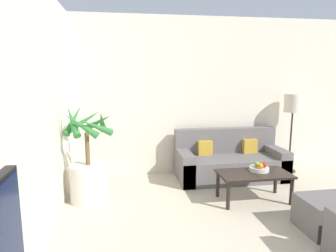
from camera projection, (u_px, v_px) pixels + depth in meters
name	position (u px, v px, depth m)	size (l,w,h in m)	color
wall_back	(263.00, 96.00, 5.42)	(8.29, 0.06, 2.70)	beige
potted_palm	(89.00, 170.00, 4.11)	(0.68, 0.75, 1.35)	beige
sofa_loveseat	(230.00, 162.00, 5.04)	(1.79, 0.76, 0.81)	#605B5B
floor_lamp	(293.00, 107.00, 5.22)	(0.31, 0.31, 1.40)	#2D2823
coffee_table	(254.00, 177.00, 4.11)	(0.98, 0.51, 0.40)	black
fruit_bowl	(259.00, 169.00, 4.18)	(0.27, 0.27, 0.06)	beige
apple_red	(264.00, 165.00, 4.15)	(0.07, 0.07, 0.07)	red
apple_green	(257.00, 164.00, 4.18)	(0.08, 0.08, 0.08)	olive
orange_fruit	(260.00, 166.00, 4.10)	(0.08, 0.08, 0.08)	orange
ottoman	(331.00, 214.00, 3.35)	(0.67, 0.51, 0.37)	#605B5B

